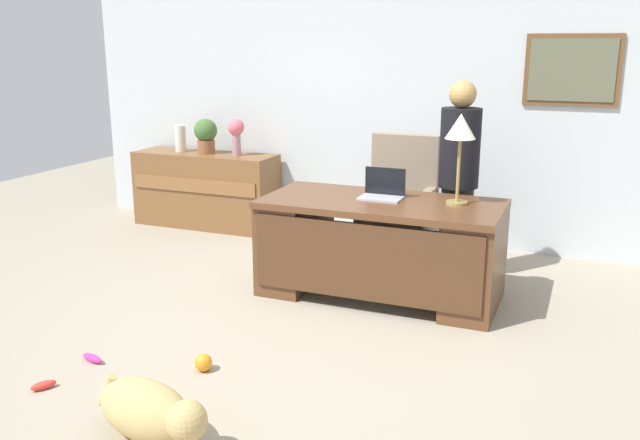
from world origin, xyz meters
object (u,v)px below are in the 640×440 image
desk (380,245)px  dog_lying (150,411)px  person_standing (458,180)px  laptop (383,191)px  vase_empty (180,139)px  dog_toy_plush (43,385)px  credenza (206,190)px  potted_plant (206,134)px  dog_toy_bone (92,358)px  armchair (399,207)px  desk_lamp (460,133)px  dog_toy_ball (203,363)px  vase_with_flowers (236,132)px

desk → dog_lying: (-0.45, -2.30, -0.26)m
person_standing → laptop: size_ratio=5.08×
vase_empty → dog_toy_plush: size_ratio=1.93×
person_standing → credenza: bearing=166.7°
desk → potted_plant: potted_plant is taller
potted_plant → desk: bearing=-29.2°
dog_toy_bone → armchair: bearing=65.6°
dog_lying → desk_lamp: (1.00, 2.42, 1.13)m
desk_lamp → dog_toy_ball: bearing=-123.9°
laptop → desk_lamp: size_ratio=0.48×
person_standing → dog_toy_plush: person_standing is taller
armchair → desk_lamp: desk_lamp is taller
potted_plant → dog_toy_plush: 3.68m
person_standing → laptop: (-0.47, -0.52, -0.02)m
person_standing → dog_lying: 3.15m
armchair → vase_empty: armchair is taller
desk → laptop: (-0.02, 0.12, 0.40)m
dog_toy_ball → dog_toy_plush: dog_toy_ball is taller
vase_with_flowers → dog_toy_bone: vase_with_flowers is taller
dog_toy_bone → potted_plant: bearing=108.4°
vase_with_flowers → vase_empty: vase_with_flowers is taller
potted_plant → laptop: bearing=-27.2°
desk → desk_lamp: 1.04m
potted_plant → armchair: bearing=-10.2°
vase_with_flowers → dog_toy_plush: size_ratio=2.63×
vase_with_flowers → dog_toy_ball: size_ratio=3.55×
person_standing → dog_lying: person_standing is taller
vase_with_flowers → desk_lamp: bearing=-25.2°
credenza → desk_lamp: size_ratio=2.31×
armchair → vase_empty: bearing=171.0°
dog_toy_bone → vase_with_flowers: bearing=102.1°
armchair → dog_lying: bearing=-96.2°
potted_plant → credenza: bearing=-176.8°
vase_with_flowers → vase_empty: 0.68m
laptop → dog_toy_ball: (-0.58, -1.70, -0.76)m
laptop → dog_toy_plush: (-1.30, -2.24, -0.79)m
desk_lamp → dog_toy_plush: 3.18m
dog_lying → credenza: bearing=117.7°
desk_lamp → dog_toy_plush: size_ratio=4.64×
person_standing → dog_toy_plush: bearing=-122.8°
dog_lying → dog_toy_ball: size_ratio=7.01×
vase_empty → dog_lying: bearing=-58.9°
laptop → dog_toy_plush: 2.71m
dog_toy_plush → desk_lamp: bearing=50.2°
vase_empty → dog_toy_plush: 3.76m
dog_toy_ball → dog_toy_plush: (-0.72, -0.54, -0.03)m
desk_lamp → potted_plant: size_ratio=1.85×
credenza → dog_toy_plush: 3.58m
vase_with_flowers → dog_toy_plush: 3.61m
desk → dog_lying: size_ratio=2.42×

